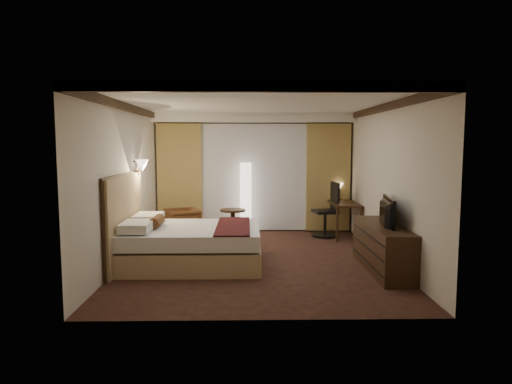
{
  "coord_description": "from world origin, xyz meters",
  "views": [
    {
      "loc": [
        -0.16,
        -7.8,
        2.01
      ],
      "look_at": [
        0.0,
        0.4,
        1.15
      ],
      "focal_mm": 32.0,
      "sensor_mm": 36.0,
      "label": 1
    }
  ],
  "objects_px": {
    "side_table": "(233,223)",
    "floor_lamp": "(246,198)",
    "dresser": "(383,248)",
    "bed": "(193,245)",
    "desk": "(343,219)",
    "armchair": "(182,222)",
    "television": "(382,207)",
    "office_chair": "(325,209)"
  },
  "relations": [
    {
      "from": "armchair",
      "to": "desk",
      "type": "distance_m",
      "value": 3.51
    },
    {
      "from": "bed",
      "to": "floor_lamp",
      "type": "bearing_deg",
      "value": 71.77
    },
    {
      "from": "floor_lamp",
      "to": "dresser",
      "type": "xyz_separation_m",
      "value": [
        2.19,
        -3.1,
        -0.44
      ]
    },
    {
      "from": "floor_lamp",
      "to": "television",
      "type": "bearing_deg",
      "value": -55.09
    },
    {
      "from": "office_chair",
      "to": "dresser",
      "type": "distance_m",
      "value": 2.76
    },
    {
      "from": "floor_lamp",
      "to": "armchair",
      "type": "bearing_deg",
      "value": -162.15
    },
    {
      "from": "desk",
      "to": "side_table",
      "type": "bearing_deg",
      "value": -178.27
    },
    {
      "from": "bed",
      "to": "side_table",
      "type": "bearing_deg",
      "value": 75.17
    },
    {
      "from": "dresser",
      "to": "television",
      "type": "xyz_separation_m",
      "value": [
        -0.03,
        0.0,
        0.66
      ]
    },
    {
      "from": "armchair",
      "to": "floor_lamp",
      "type": "xyz_separation_m",
      "value": [
        1.37,
        0.44,
        0.46
      ]
    },
    {
      "from": "desk",
      "to": "dresser",
      "type": "distance_m",
      "value": 2.76
    },
    {
      "from": "floor_lamp",
      "to": "dresser",
      "type": "bearing_deg",
      "value": -54.72
    },
    {
      "from": "armchair",
      "to": "side_table",
      "type": "height_order",
      "value": "armchair"
    },
    {
      "from": "armchair",
      "to": "desk",
      "type": "relative_size",
      "value": 0.54
    },
    {
      "from": "desk",
      "to": "bed",
      "type": "bearing_deg",
      "value": -142.46
    },
    {
      "from": "television",
      "to": "floor_lamp",
      "type": "bearing_deg",
      "value": 43.8
    },
    {
      "from": "television",
      "to": "bed",
      "type": "bearing_deg",
      "value": 90.67
    },
    {
      "from": "desk",
      "to": "dresser",
      "type": "relative_size",
      "value": 0.67
    },
    {
      "from": "dresser",
      "to": "bed",
      "type": "bearing_deg",
      "value": 171.86
    },
    {
      "from": "dresser",
      "to": "office_chair",
      "type": "bearing_deg",
      "value": 99.7
    },
    {
      "from": "armchair",
      "to": "floor_lamp",
      "type": "bearing_deg",
      "value": 85.67
    },
    {
      "from": "armchair",
      "to": "side_table",
      "type": "bearing_deg",
      "value": 69.28
    },
    {
      "from": "bed",
      "to": "television",
      "type": "relative_size",
      "value": 2.21
    },
    {
      "from": "floor_lamp",
      "to": "television",
      "type": "distance_m",
      "value": 3.78
    },
    {
      "from": "side_table",
      "to": "office_chair",
      "type": "height_order",
      "value": "office_chair"
    },
    {
      "from": "floor_lamp",
      "to": "desk",
      "type": "xyz_separation_m",
      "value": [
        2.14,
        -0.34,
        -0.43
      ]
    },
    {
      "from": "bed",
      "to": "armchair",
      "type": "distance_m",
      "value": 2.27
    },
    {
      "from": "bed",
      "to": "side_table",
      "type": "distance_m",
      "value": 2.32
    },
    {
      "from": "armchair",
      "to": "dresser",
      "type": "bearing_deg",
      "value": 31.11
    },
    {
      "from": "side_table",
      "to": "office_chair",
      "type": "distance_m",
      "value": 2.03
    },
    {
      "from": "side_table",
      "to": "desk",
      "type": "distance_m",
      "value": 2.43
    },
    {
      "from": "floor_lamp",
      "to": "television",
      "type": "xyz_separation_m",
      "value": [
        2.16,
        -3.1,
        0.22
      ]
    },
    {
      "from": "desk",
      "to": "television",
      "type": "relative_size",
      "value": 1.26
    },
    {
      "from": "armchair",
      "to": "office_chair",
      "type": "bearing_deg",
      "value": 68.76
    },
    {
      "from": "side_table",
      "to": "bed",
      "type": "bearing_deg",
      "value": -104.83
    },
    {
      "from": "bed",
      "to": "desk",
      "type": "relative_size",
      "value": 1.75
    },
    {
      "from": "desk",
      "to": "dresser",
      "type": "xyz_separation_m",
      "value": [
        0.05,
        -2.76,
        -0.01
      ]
    },
    {
      "from": "side_table",
      "to": "floor_lamp",
      "type": "height_order",
      "value": "floor_lamp"
    },
    {
      "from": "armchair",
      "to": "side_table",
      "type": "relative_size",
      "value": 1.15
    },
    {
      "from": "desk",
      "to": "dresser",
      "type": "height_order",
      "value": "desk"
    },
    {
      "from": "side_table",
      "to": "armchair",
      "type": "bearing_deg",
      "value": -178.54
    },
    {
      "from": "armchair",
      "to": "office_chair",
      "type": "height_order",
      "value": "office_chair"
    }
  ]
}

